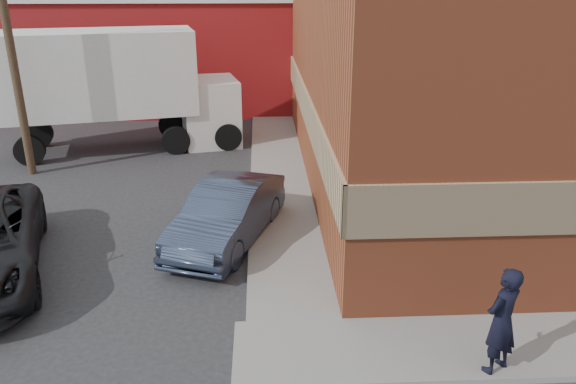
# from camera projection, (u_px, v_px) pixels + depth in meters

# --- Properties ---
(ground) EXTENTS (90.00, 90.00, 0.00)m
(ground) POSITION_uv_depth(u_px,v_px,m) (262.00, 326.00, 10.47)
(ground) COLOR #28282B
(ground) RESTS_ON ground
(brick_building) EXTENTS (14.25, 18.25, 9.36)m
(brick_building) POSITION_uv_depth(u_px,v_px,m) (529.00, 24.00, 17.54)
(brick_building) COLOR #A64A2A
(brick_building) RESTS_ON ground
(sidewalk_west) EXTENTS (1.80, 18.00, 0.12)m
(sidewalk_west) POSITION_uv_depth(u_px,v_px,m) (278.00, 168.00, 18.85)
(sidewalk_west) COLOR gray
(sidewalk_west) RESTS_ON ground
(warehouse) EXTENTS (16.30, 8.30, 5.60)m
(warehouse) POSITION_uv_depth(u_px,v_px,m) (137.00, 46.00, 27.78)
(warehouse) COLOR maroon
(warehouse) RESTS_ON ground
(utility_pole) EXTENTS (2.00, 0.26, 9.00)m
(utility_pole) POSITION_uv_depth(u_px,v_px,m) (6.00, 24.00, 16.77)
(utility_pole) COLOR brown
(utility_pole) RESTS_ON ground
(man) EXTENTS (0.81, 0.73, 1.85)m
(man) POSITION_uv_depth(u_px,v_px,m) (502.00, 321.00, 8.83)
(man) COLOR black
(man) RESTS_ON sidewalk_south
(sedan) EXTENTS (2.97, 4.73, 1.47)m
(sedan) POSITION_uv_depth(u_px,v_px,m) (227.00, 213.00, 13.57)
(sedan) COLOR #333E55
(sedan) RESTS_ON ground
(box_truck) EXTENTS (9.09, 4.35, 4.32)m
(box_truck) POSITION_uv_depth(u_px,v_px,m) (124.00, 82.00, 20.26)
(box_truck) COLOR white
(box_truck) RESTS_ON ground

